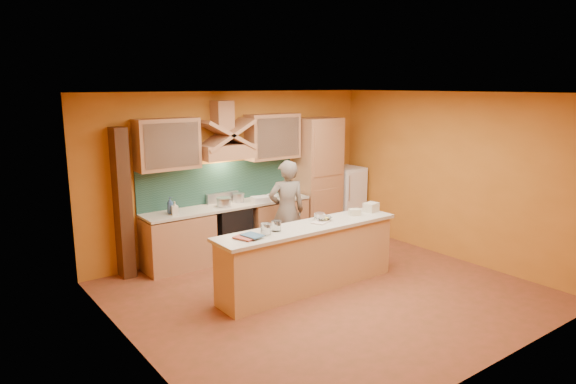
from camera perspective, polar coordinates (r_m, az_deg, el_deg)
floor at (r=7.47m, az=4.32°, el=-11.10°), size 5.50×5.00×0.01m
ceiling at (r=6.88m, az=4.69°, el=10.91°), size 5.50×5.00×0.01m
wall_back at (r=9.04m, az=-5.96°, el=2.19°), size 5.50×0.02×2.80m
wall_front at (r=5.48m, az=22.00°, el=-5.04°), size 5.50×0.02×2.80m
wall_left at (r=5.68m, az=-16.99°, el=-4.10°), size 0.02×5.00×2.80m
wall_right at (r=9.06m, az=17.74°, el=1.71°), size 0.02×5.00×2.80m
base_cabinet_left at (r=8.45m, az=-12.11°, el=-5.48°), size 1.10×0.60×0.86m
base_cabinet_right at (r=9.35m, az=-1.46°, el=-3.52°), size 1.10×0.60×0.86m
counter_top at (r=8.74m, az=-6.58°, el=-1.51°), size 3.00×0.62×0.04m
stove at (r=8.85m, az=-6.51°, el=-4.35°), size 0.60×0.58×0.90m
backsplash at (r=8.91m, az=-7.55°, el=1.02°), size 3.00×0.03×0.70m
range_hood at (r=8.62m, az=-6.89°, el=4.51°), size 0.92×0.50×0.24m
hood_chimney at (r=8.65m, az=-7.32°, el=8.39°), size 0.30×0.30×0.50m
upper_cabinet_left at (r=8.22m, az=-13.26°, el=5.19°), size 1.00×0.35×0.80m
upper_cabinet_right at (r=9.19m, az=-1.71°, el=6.18°), size 1.00×0.35×0.80m
pantry_column at (r=9.78m, az=3.31°, el=1.49°), size 0.80×0.60×2.30m
fridge at (r=10.37m, az=6.46°, el=-0.79°), size 0.58×0.60×1.30m
trim_column_left at (r=8.12m, az=-17.90°, el=-1.24°), size 0.20×0.30×2.30m
island_body at (r=7.47m, az=2.27°, el=-7.47°), size 2.80×0.55×0.88m
island_top at (r=7.32m, az=2.30°, el=-3.92°), size 2.90×0.62×0.05m
person at (r=8.50m, az=-0.15°, el=-2.14°), size 0.72×0.59×1.71m
pot_large at (r=8.59m, az=-7.15°, el=-1.27°), size 0.28×0.28×0.14m
pot_small at (r=8.88m, az=-5.53°, el=-0.76°), size 0.20×0.20×0.16m
soap_bottle_a at (r=8.16m, az=-12.46°, el=-1.76°), size 0.12×0.12×0.21m
soap_bottle_b at (r=8.24m, az=-12.96°, el=-1.46°), size 0.14×0.14×0.27m
bowl_back at (r=9.14m, az=-1.77°, el=-0.50°), size 0.25×0.25×0.06m
dish_rack at (r=8.84m, az=-3.10°, el=-0.83°), size 0.31×0.27×0.10m
book_lower at (r=6.64m, az=-5.35°, el=-5.30°), size 0.29×0.33×0.03m
book_upper at (r=6.67m, az=-4.61°, el=-5.03°), size 0.25×0.31×0.02m
jar_large at (r=6.84m, az=-2.49°, el=-4.16°), size 0.15×0.15×0.16m
jar_small at (r=7.02m, az=-1.31°, el=-3.79°), size 0.14×0.14×0.14m
kitchen_scale at (r=7.56m, az=3.55°, el=-2.82°), size 0.15×0.15×0.10m
mixing_bowl at (r=7.58m, az=3.88°, el=-2.95°), size 0.27×0.27×0.06m
cloth at (r=7.47m, az=3.63°, el=-3.35°), size 0.31×0.28×0.02m
grocery_bag_a at (r=8.18m, az=9.22°, el=-1.68°), size 0.24×0.21×0.14m
grocery_bag_b at (r=7.92m, az=7.42°, el=-2.23°), size 0.19×0.17×0.10m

